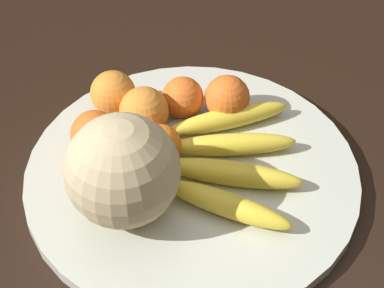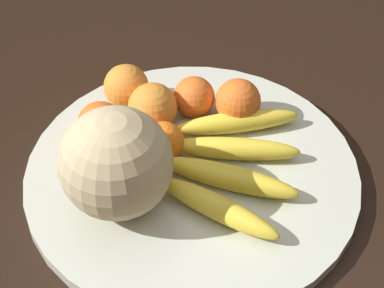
{
  "view_description": "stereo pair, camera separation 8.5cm",
  "coord_description": "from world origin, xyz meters",
  "px_view_note": "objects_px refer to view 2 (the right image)",
  "views": [
    {
      "loc": [
        -0.57,
        -0.18,
        1.4
      ],
      "look_at": [
        -0.01,
        0.03,
        0.8
      ],
      "focal_mm": 60.0,
      "sensor_mm": 36.0,
      "label": 1
    },
    {
      "loc": [
        -0.54,
        -0.26,
        1.4
      ],
      "look_at": [
        -0.01,
        0.03,
        0.8
      ],
      "focal_mm": 60.0,
      "sensor_mm": 36.0,
      "label": 2
    }
  ],
  "objects_px": {
    "melon": "(116,163)",
    "orange_front_right": "(153,107)",
    "orange_mid_center": "(126,86)",
    "orange_back_right": "(238,101)",
    "orange_front_left": "(101,125)",
    "produce_tag": "(178,131)",
    "kitchen_table": "(213,216)",
    "fruit_bowl": "(192,174)",
    "orange_back_left": "(194,97)",
    "orange_top_small": "(164,141)",
    "banana_bunch": "(229,163)"
  },
  "relations": [
    {
      "from": "melon",
      "to": "orange_front_right",
      "type": "distance_m",
      "value": 0.15
    },
    {
      "from": "orange_mid_center",
      "to": "orange_back_right",
      "type": "relative_size",
      "value": 1.01
    },
    {
      "from": "orange_front_left",
      "to": "produce_tag",
      "type": "distance_m",
      "value": 0.11
    },
    {
      "from": "kitchen_table",
      "to": "orange_front_right",
      "type": "xyz_separation_m",
      "value": [
        0.04,
        0.12,
        0.13
      ]
    },
    {
      "from": "kitchen_table",
      "to": "fruit_bowl",
      "type": "relative_size",
      "value": 3.37
    },
    {
      "from": "kitchen_table",
      "to": "orange_back_left",
      "type": "relative_size",
      "value": 25.18
    },
    {
      "from": "orange_back_right",
      "to": "orange_top_small",
      "type": "height_order",
      "value": "orange_back_right"
    },
    {
      "from": "kitchen_table",
      "to": "orange_front_left",
      "type": "height_order",
      "value": "orange_front_left"
    },
    {
      "from": "melon",
      "to": "orange_back_right",
      "type": "bearing_deg",
      "value": -16.35
    },
    {
      "from": "banana_bunch",
      "to": "orange_front_right",
      "type": "xyz_separation_m",
      "value": [
        0.03,
        0.14,
        0.02
      ]
    },
    {
      "from": "orange_front_right",
      "to": "produce_tag",
      "type": "bearing_deg",
      "value": -82.37
    },
    {
      "from": "fruit_bowl",
      "to": "orange_top_small",
      "type": "relative_size",
      "value": 8.21
    },
    {
      "from": "orange_front_right",
      "to": "orange_back_left",
      "type": "relative_size",
      "value": 1.16
    },
    {
      "from": "melon",
      "to": "orange_mid_center",
      "type": "distance_m",
      "value": 0.2
    },
    {
      "from": "orange_mid_center",
      "to": "banana_bunch",
      "type": "bearing_deg",
      "value": -105.22
    },
    {
      "from": "kitchen_table",
      "to": "orange_front_right",
      "type": "distance_m",
      "value": 0.18
    },
    {
      "from": "fruit_bowl",
      "to": "produce_tag",
      "type": "relative_size",
      "value": 6.01
    },
    {
      "from": "melon",
      "to": "orange_back_left",
      "type": "height_order",
      "value": "melon"
    },
    {
      "from": "orange_front_right",
      "to": "melon",
      "type": "bearing_deg",
      "value": -165.75
    },
    {
      "from": "orange_back_right",
      "to": "orange_mid_center",
      "type": "bearing_deg",
      "value": 107.25
    },
    {
      "from": "orange_top_small",
      "to": "orange_back_right",
      "type": "bearing_deg",
      "value": -25.06
    },
    {
      "from": "orange_back_right",
      "to": "orange_top_small",
      "type": "relative_size",
      "value": 1.2
    },
    {
      "from": "orange_front_right",
      "to": "kitchen_table",
      "type": "bearing_deg",
      "value": -108.29
    },
    {
      "from": "fruit_bowl",
      "to": "orange_front_right",
      "type": "xyz_separation_m",
      "value": [
        0.05,
        0.09,
        0.04
      ]
    },
    {
      "from": "orange_back_left",
      "to": "produce_tag",
      "type": "distance_m",
      "value": 0.06
    },
    {
      "from": "fruit_bowl",
      "to": "orange_back_right",
      "type": "height_order",
      "value": "orange_back_right"
    },
    {
      "from": "orange_back_right",
      "to": "banana_bunch",
      "type": "bearing_deg",
      "value": -160.2
    },
    {
      "from": "orange_front_right",
      "to": "produce_tag",
      "type": "height_order",
      "value": "orange_front_right"
    },
    {
      "from": "fruit_bowl",
      "to": "orange_mid_center",
      "type": "bearing_deg",
      "value": 64.1
    },
    {
      "from": "orange_back_right",
      "to": "produce_tag",
      "type": "xyz_separation_m",
      "value": [
        -0.07,
        0.06,
        -0.03
      ]
    },
    {
      "from": "orange_mid_center",
      "to": "melon",
      "type": "bearing_deg",
      "value": -150.06
    },
    {
      "from": "orange_front_right",
      "to": "orange_back_right",
      "type": "xyz_separation_m",
      "value": [
        0.07,
        -0.1,
        -0.0
      ]
    },
    {
      "from": "orange_back_left",
      "to": "orange_back_right",
      "type": "distance_m",
      "value": 0.07
    },
    {
      "from": "banana_bunch",
      "to": "orange_top_small",
      "type": "xyz_separation_m",
      "value": [
        -0.02,
        0.09,
        0.01
      ]
    },
    {
      "from": "banana_bunch",
      "to": "orange_front_right",
      "type": "distance_m",
      "value": 0.14
    },
    {
      "from": "kitchen_table",
      "to": "banana_bunch",
      "type": "bearing_deg",
      "value": -59.63
    },
    {
      "from": "orange_back_left",
      "to": "orange_top_small",
      "type": "height_order",
      "value": "orange_back_left"
    },
    {
      "from": "orange_back_left",
      "to": "kitchen_table",
      "type": "bearing_deg",
      "value": -138.13
    },
    {
      "from": "produce_tag",
      "to": "kitchen_table",
      "type": "bearing_deg",
      "value": -90.39
    },
    {
      "from": "orange_front_left",
      "to": "orange_back_right",
      "type": "xyz_separation_m",
      "value": [
        0.14,
        -0.15,
        0.0
      ]
    },
    {
      "from": "fruit_bowl",
      "to": "produce_tag",
      "type": "bearing_deg",
      "value": 44.17
    },
    {
      "from": "orange_front_left",
      "to": "orange_front_right",
      "type": "bearing_deg",
      "value": -35.15
    },
    {
      "from": "kitchen_table",
      "to": "orange_back_right",
      "type": "relative_size",
      "value": 23.09
    },
    {
      "from": "banana_bunch",
      "to": "orange_back_left",
      "type": "relative_size",
      "value": 3.99
    },
    {
      "from": "kitchen_table",
      "to": "melon",
      "type": "height_order",
      "value": "melon"
    },
    {
      "from": "kitchen_table",
      "to": "melon",
      "type": "distance_m",
      "value": 0.22
    },
    {
      "from": "banana_bunch",
      "to": "orange_top_small",
      "type": "bearing_deg",
      "value": 172.09
    },
    {
      "from": "orange_front_right",
      "to": "produce_tag",
      "type": "relative_size",
      "value": 0.93
    },
    {
      "from": "produce_tag",
      "to": "orange_mid_center",
      "type": "bearing_deg",
      "value": 107.62
    },
    {
      "from": "orange_front_left",
      "to": "melon",
      "type": "bearing_deg",
      "value": -134.28
    }
  ]
}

